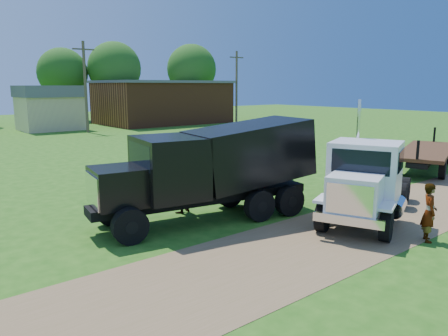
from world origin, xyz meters
TOP-DOWN VIEW (x-y plane):
  - ground at (0.00, 0.00)m, footprint 140.00×140.00m
  - dirt_track at (0.00, 0.00)m, footprint 120.00×4.20m
  - white_semi_tractor at (1.57, 0.21)m, footprint 7.03×4.59m
  - black_dump_truck at (-2.15, 3.89)m, footprint 8.25×3.74m
  - orange_pickup at (2.72, 7.38)m, footprint 5.61×3.53m
  - flatbed_trailer at (12.93, 3.61)m, footprint 8.42×5.02m
  - spectator_a at (1.46, -2.09)m, footprint 0.78×0.76m
  - spectator_b at (-2.67, 5.28)m, footprint 0.91×0.78m
  - brick_building at (18.00, 40.00)m, footprint 15.40×10.40m
  - tan_shed at (4.00, 40.00)m, footprint 6.20×5.40m
  - utility_poles at (6.00, 35.00)m, footprint 42.20×0.28m
  - tree_row at (4.57, 48.51)m, footprint 54.89×12.78m

SIDE VIEW (x-z plane):
  - ground at x=0.00m, z-range 0.00..0.00m
  - dirt_track at x=0.00m, z-range 0.00..0.01m
  - orange_pickup at x=2.72m, z-range 0.00..1.45m
  - spectator_b at x=-2.67m, z-range 0.00..1.63m
  - flatbed_trailer at x=12.93m, z-range -0.15..1.92m
  - spectator_a at x=1.46m, z-range 0.00..1.81m
  - white_semi_tractor at x=1.57m, z-range -0.67..3.54m
  - black_dump_truck at x=-2.15m, z-range 0.18..3.67m
  - tan_shed at x=4.00m, z-range 0.07..4.77m
  - brick_building at x=18.00m, z-range 0.01..5.31m
  - utility_poles at x=6.00m, z-range 0.21..9.21m
  - tree_row at x=4.57m, z-range 1.36..12.08m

